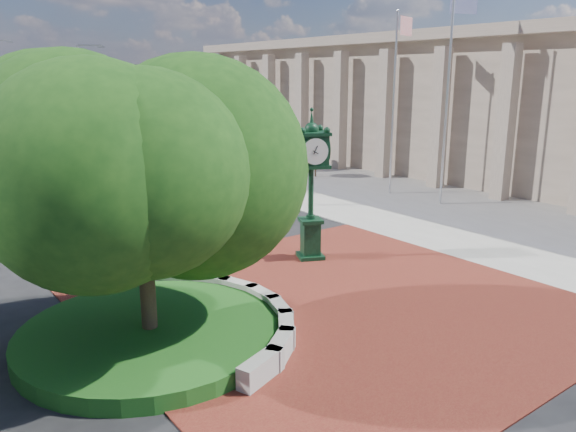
{
  "coord_description": "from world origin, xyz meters",
  "views": [
    {
      "loc": [
        -9.75,
        -11.62,
        6.15
      ],
      "look_at": [
        0.21,
        1.5,
        1.99
      ],
      "focal_mm": 35.0,
      "sensor_mm": 36.0,
      "label": 1
    }
  ],
  "objects_px": {
    "post_clock": "(311,179)",
    "street_lamp_near": "(85,95)",
    "parked_car": "(44,145)",
    "flagpole_a": "(394,103)",
    "flagpole_b": "(447,95)"
  },
  "relations": [
    {
      "from": "parked_car",
      "to": "flagpole_a",
      "type": "distance_m",
      "value": 29.33
    },
    {
      "from": "parked_car",
      "to": "flagpole_b",
      "type": "distance_m",
      "value": 32.43
    },
    {
      "from": "parked_car",
      "to": "flagpole_a",
      "type": "relative_size",
      "value": 0.48
    },
    {
      "from": "post_clock",
      "to": "parked_car",
      "type": "bearing_deg",
      "value": 90.43
    },
    {
      "from": "flagpole_a",
      "to": "flagpole_b",
      "type": "distance_m",
      "value": 3.27
    },
    {
      "from": "street_lamp_near",
      "to": "flagpole_a",
      "type": "bearing_deg",
      "value": -64.98
    },
    {
      "from": "parked_car",
      "to": "flagpole_a",
      "type": "bearing_deg",
      "value": -78.76
    },
    {
      "from": "post_clock",
      "to": "flagpole_b",
      "type": "bearing_deg",
      "value": 14.05
    },
    {
      "from": "flagpole_b",
      "to": "street_lamp_near",
      "type": "distance_m",
      "value": 24.91
    },
    {
      "from": "flagpole_a",
      "to": "parked_car",
      "type": "bearing_deg",
      "value": 111.13
    },
    {
      "from": "post_clock",
      "to": "parked_car",
      "type": "distance_m",
      "value": 32.98
    },
    {
      "from": "flagpole_a",
      "to": "flagpole_b",
      "type": "bearing_deg",
      "value": -88.43
    },
    {
      "from": "post_clock",
      "to": "street_lamp_near",
      "type": "height_order",
      "value": "street_lamp_near"
    },
    {
      "from": "street_lamp_near",
      "to": "post_clock",
      "type": "bearing_deg",
      "value": -92.15
    },
    {
      "from": "post_clock",
      "to": "parked_car",
      "type": "relative_size",
      "value": 1.14
    }
  ]
}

